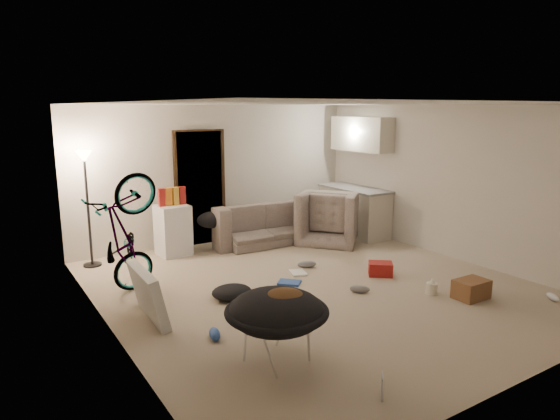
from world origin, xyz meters
TOP-DOWN VIEW (x-y plane):
  - floor at (0.00, 0.00)m, footprint 5.50×6.00m
  - ceiling at (0.00, 0.00)m, footprint 5.50×6.00m
  - wall_back at (0.00, 3.01)m, footprint 5.50×0.02m
  - wall_front at (0.00, -3.01)m, footprint 5.50×0.02m
  - wall_left at (-2.76, 0.00)m, footprint 0.02×6.00m
  - wall_right at (2.76, 0.00)m, footprint 0.02×6.00m
  - doorway at (-0.40, 2.97)m, footprint 0.85×0.10m
  - door_trim at (-0.40, 2.94)m, footprint 0.97×0.04m
  - floor_lamp at (-2.40, 2.65)m, footprint 0.28×0.28m
  - kitchen_counter at (2.43, 2.00)m, footprint 0.60×1.50m
  - counter_top at (2.43, 2.00)m, footprint 0.64×1.54m
  - kitchen_uppers at (2.56, 2.00)m, footprint 0.38×1.40m
  - sofa at (0.55, 2.45)m, footprint 1.97×0.84m
  - armchair at (1.76, 1.87)m, footprint 1.41×1.43m
  - bicycle at (-2.30, 1.10)m, footprint 1.76×0.98m
  - book_asset at (-1.18, -2.55)m, footprint 0.26×0.26m
  - mini_fridge at (-1.09, 2.55)m, footprint 0.52×0.52m
  - snack_box_0 at (-1.26, 2.55)m, footprint 0.10×0.07m
  - snack_box_1 at (-1.14, 2.55)m, footprint 0.11×0.09m
  - snack_box_2 at (-1.02, 2.55)m, footprint 0.11×0.09m
  - snack_box_3 at (-0.90, 2.55)m, footprint 0.10×0.07m
  - saucer_chair at (-1.56, -1.48)m, footprint 1.02×1.02m
  - hoodie at (-1.51, -1.51)m, footprint 0.50×0.42m
  - sofa_drape at (-0.40, 2.45)m, footprint 0.56×0.46m
  - tv_box at (-2.30, 0.16)m, footprint 0.27×0.96m
  - drink_case_a at (1.47, -1.44)m, footprint 0.44×0.32m
  - drink_case_b at (1.11, -0.14)m, footprint 0.43×0.41m
  - juicer at (1.16, -1.06)m, footprint 0.15×0.15m
  - newspaper at (-0.74, 0.03)m, footprint 0.61×0.63m
  - book_blue at (-0.23, 0.29)m, footprint 0.38×0.38m
  - book_white at (0.12, 0.59)m, footprint 0.30×0.34m
  - shoe_0 at (-1.07, 2.55)m, footprint 0.28×0.14m
  - shoe_1 at (0.40, 0.75)m, footprint 0.32×0.23m
  - shoe_2 at (-1.86, -0.70)m, footprint 0.19×0.30m
  - shoe_3 at (0.37, -0.51)m, footprint 0.28×0.27m
  - shoe_4 at (2.30, -2.06)m, footprint 0.21×0.26m
  - clothes_lump_a at (-1.17, 0.24)m, footprint 0.56×0.49m
  - clothes_lump_b at (0.57, 2.25)m, footprint 0.61×0.58m
  - clothes_lump_c at (-0.89, -0.37)m, footprint 0.53×0.48m

SIDE VIEW (x-z plane):
  - floor at x=0.00m, z-range -0.02..0.00m
  - newspaper at x=-0.74m, z-range 0.00..0.01m
  - book_asset at x=-1.18m, z-range 0.00..0.02m
  - book_white at x=0.12m, z-range 0.00..0.03m
  - book_blue at x=-0.23m, z-range 0.00..0.03m
  - shoe_4 at x=2.30m, z-range 0.00..0.09m
  - shoe_0 at x=-1.07m, z-range 0.00..0.10m
  - shoe_3 at x=0.37m, z-range 0.00..0.10m
  - shoe_2 at x=-1.86m, z-range 0.00..0.10m
  - shoe_1 at x=0.40m, z-range 0.00..0.11m
  - clothes_lump_c at x=-0.89m, z-range 0.00..0.14m
  - clothes_lump_b at x=0.57m, z-range 0.00..0.15m
  - clothes_lump_a at x=-1.17m, z-range 0.00..0.17m
  - juicer at x=1.16m, z-range -0.02..0.20m
  - drink_case_b at x=1.11m, z-range 0.00..0.20m
  - drink_case_a at x=1.47m, z-range 0.00..0.25m
  - sofa at x=0.55m, z-range 0.00..0.57m
  - tv_box at x=-2.30m, z-range -0.01..0.63m
  - armchair at x=1.76m, z-range 0.00..0.70m
  - mini_fridge at x=-1.09m, z-range 0.00..0.85m
  - saucer_chair at x=-1.56m, z-range 0.07..0.79m
  - bicycle at x=-2.30m, z-range -0.04..0.92m
  - kitchen_counter at x=2.43m, z-range 0.00..0.88m
  - sofa_drape at x=-0.40m, z-range 0.40..0.68m
  - hoodie at x=-1.51m, z-range 0.52..0.74m
  - counter_top at x=2.43m, z-range 0.88..0.92m
  - snack_box_0 at x=-1.26m, z-range 0.85..1.15m
  - snack_box_1 at x=-1.14m, z-range 0.85..1.15m
  - snack_box_2 at x=-1.02m, z-range 0.85..1.15m
  - snack_box_3 at x=-0.90m, z-range 0.85..1.15m
  - doorway at x=-0.40m, z-range 0.00..2.04m
  - door_trim at x=-0.40m, z-range -0.03..2.07m
  - wall_back at x=0.00m, z-range 0.00..2.50m
  - wall_front at x=0.00m, z-range 0.00..2.50m
  - wall_left at x=-2.76m, z-range 0.00..2.50m
  - wall_right at x=2.76m, z-range 0.00..2.50m
  - floor_lamp at x=-2.40m, z-range 0.40..2.21m
  - kitchen_uppers at x=2.56m, z-range 1.62..2.27m
  - ceiling at x=0.00m, z-range 2.50..2.52m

